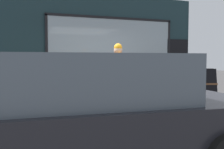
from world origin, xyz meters
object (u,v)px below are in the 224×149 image
Objects in this scene: sandwich_board_sign at (207,83)px; parked_car at (79,109)px; display_table_left at (57,83)px; small_dog at (137,100)px; person_browsing at (118,71)px; display_table_right at (154,79)px.

sandwich_board_sign is 6.64m from parked_car.
display_table_left reaches higher than small_dog.
display_table_left is 2.44× the size of sandwich_board_sign.
sandwich_board_sign is at bearing -87.98° from person_browsing.
person_browsing is (1.52, -0.56, 0.33)m from display_table_left.
small_dog is at bearing 57.77° from parked_car.
display_table_right is 0.56× the size of parked_car.
person_browsing is at bearing -20.25° from display_table_left.
person_browsing is 0.94m from small_dog.
person_browsing is (-1.40, -0.56, 0.30)m from display_table_right.
sandwich_board_sign is 0.23× the size of parked_car.
person_browsing is at bearing -158.19° from display_table_right.
parked_car reaches higher than small_dog.
parked_car is at bearing 116.24° from small_dog.
display_table_right is 4.92m from parked_car.
person_browsing is 3.68m from sandwich_board_sign.
display_table_left is 2.92m from display_table_right.
person_browsing is 1.73× the size of sandwich_board_sign.
person_browsing is at bearing 47.49° from small_dog.
sandwich_board_sign is (3.08, 0.87, 0.27)m from small_dog.
small_dog is (2.01, -0.69, -0.47)m from display_table_left.
display_table_left is at bearing 59.97° from person_browsing.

